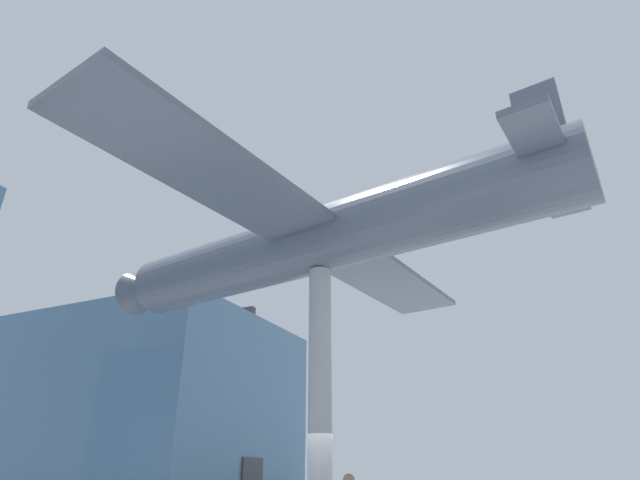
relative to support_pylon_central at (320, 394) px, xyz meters
The scene contains 3 objects.
glass_pavilion_right 18.89m from the support_pylon_central, 56.55° to the left, with size 11.87×14.81×9.99m.
support_pylon_central is the anchor object (origin of this frame).
suspended_airplane 4.49m from the support_pylon_central, 80.24° to the left, with size 16.46×16.56×3.56m.
Camera 1 is at (-12.33, -5.61, 1.57)m, focal length 28.00 mm.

